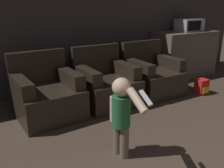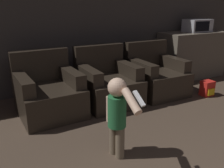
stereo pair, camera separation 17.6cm
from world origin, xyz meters
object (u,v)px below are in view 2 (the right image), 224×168
Objects in this scene: armchair_right at (155,76)px; toy_backpack at (207,88)px; person_toddler at (117,112)px; microwave at (197,26)px; armchair_left at (48,93)px; armchair_middle at (107,84)px.

armchair_right reaches higher than toy_backpack.
armchair_right is at bearing 142.54° from toy_backpack.
person_toddler is at bearing -137.87° from armchair_right.
person_toddler is 1.58× the size of microwave.
toy_backpack is (0.71, -0.55, -0.18)m from armchair_right.
armchair_left reaches higher than toy_backpack.
armchair_left is 2.66m from toy_backpack.
armchair_left is at bearing -171.26° from microwave.
armchair_left is at bearing 168.12° from toy_backpack.
armchair_left is 1.75× the size of microwave.
armchair_middle reaches higher than toy_backpack.
person_toddler is 2.41m from toy_backpack.
toy_backpack is 1.58m from microwave.
armchair_left is 0.94m from armchair_middle.
microwave reaches higher than toy_backpack.
person_toddler is (-0.58, -1.39, 0.20)m from armchair_middle.
toy_backpack is at bearing -37.89° from armchair_right.
person_toddler is (0.37, -1.39, 0.20)m from armchair_left.
armchair_middle is at bearing -2.89° from armchair_left.
toy_backpack is at bearing -14.78° from armchair_left.
microwave is (3.29, 0.51, 0.77)m from armchair_left.
person_toddler reaches higher than toy_backpack.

